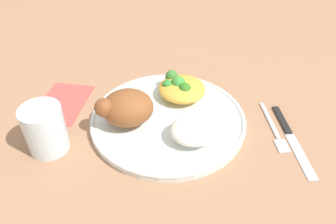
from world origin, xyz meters
name	(u,v)px	position (x,y,z in m)	size (l,w,h in m)	color
ground_plane	(168,122)	(0.00, 0.00, 0.00)	(2.00, 2.00, 0.00)	#A07253
plate	(168,119)	(0.00, 0.00, 0.01)	(0.30, 0.30, 0.02)	white
roasted_chicken	(126,108)	(0.08, 0.01, 0.05)	(0.11, 0.08, 0.07)	brown
rice_pile	(194,130)	(-0.04, 0.06, 0.03)	(0.08, 0.08, 0.04)	white
mac_cheese_with_broccoli	(181,88)	(-0.03, -0.07, 0.03)	(0.10, 0.10, 0.04)	gold
fork	(274,129)	(-0.20, 0.04, 0.00)	(0.02, 0.14, 0.01)	#B2B2B7
knife	(289,133)	(-0.22, 0.05, 0.00)	(0.02, 0.19, 0.01)	black
water_glass	(45,129)	(0.22, 0.05, 0.04)	(0.07, 0.07, 0.09)	silver
napkin	(63,102)	(0.21, -0.08, 0.00)	(0.09, 0.13, 0.00)	#DB4C47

